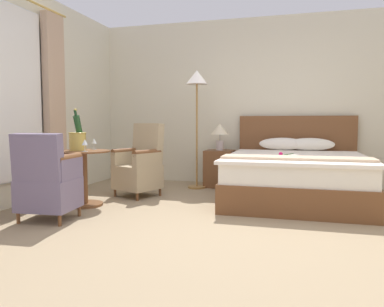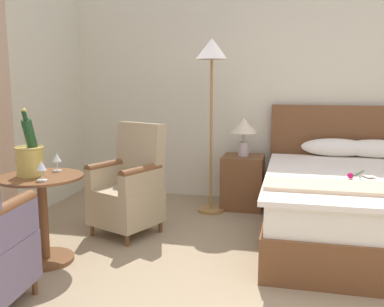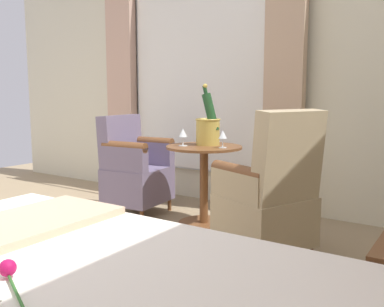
% 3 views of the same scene
% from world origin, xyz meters
% --- Properties ---
extents(ground_plane, '(7.00, 7.00, 0.00)m').
position_xyz_m(ground_plane, '(0.00, 0.00, 0.00)').
color(ground_plane, '#9C8666').
extents(wall_headboard_side, '(5.57, 0.12, 2.71)m').
position_xyz_m(wall_headboard_side, '(0.00, 2.81, 1.36)').
color(wall_headboard_side, beige).
rests_on(wall_headboard_side, ground).
extents(bed, '(1.78, 2.19, 1.13)m').
position_xyz_m(bed, '(0.55, 1.65, 0.33)').
color(bed, brown).
rests_on(bed, ground).
extents(nightstand, '(0.47, 0.44, 0.58)m').
position_xyz_m(nightstand, '(-0.62, 2.37, 0.29)').
color(nightstand, brown).
rests_on(nightstand, ground).
extents(bedside_lamp, '(0.29, 0.29, 0.42)m').
position_xyz_m(bedside_lamp, '(-0.62, 2.37, 0.88)').
color(bedside_lamp, '#B8AAAA').
rests_on(bedside_lamp, nightstand).
extents(floor_lamp_brass, '(0.33, 0.33, 1.81)m').
position_xyz_m(floor_lamp_brass, '(-0.93, 2.13, 1.52)').
color(floor_lamp_brass, '#A2743A').
rests_on(floor_lamp_brass, ground).
extents(side_table_round, '(0.63, 0.63, 0.68)m').
position_xyz_m(side_table_round, '(-1.94, 0.56, 0.38)').
color(side_table_round, brown).
rests_on(side_table_round, ground).
extents(champagne_bucket, '(0.21, 0.21, 0.51)m').
position_xyz_m(champagne_bucket, '(-2.01, 0.56, 0.83)').
color(champagne_bucket, gold).
rests_on(champagne_bucket, side_table_round).
extents(wine_glass_near_bucket, '(0.07, 0.07, 0.15)m').
position_xyz_m(wine_glass_near_bucket, '(-1.84, 0.42, 0.78)').
color(wine_glass_near_bucket, white).
rests_on(wine_glass_near_bucket, side_table_round).
extents(wine_glass_near_edge, '(0.07, 0.07, 0.14)m').
position_xyz_m(wine_glass_near_edge, '(-1.91, 0.75, 0.78)').
color(wine_glass_near_edge, white).
rests_on(wine_glass_near_edge, side_table_round).
extents(armchair_by_window, '(0.68, 0.70, 1.01)m').
position_xyz_m(armchair_by_window, '(-1.54, 1.32, 0.42)').
color(armchair_by_window, brown).
rests_on(armchair_by_window, ground).
extents(armchair_facing_bed, '(0.57, 0.55, 0.91)m').
position_xyz_m(armchair_facing_bed, '(-1.92, -0.18, 0.41)').
color(armchair_facing_bed, brown).
rests_on(armchair_facing_bed, ground).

